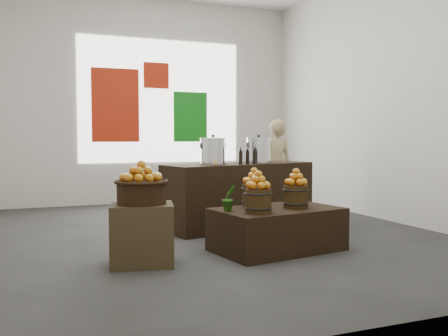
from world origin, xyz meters
name	(u,v)px	position (x,y,z in m)	size (l,w,h in m)	color
ground	(206,234)	(0.00, 0.00, 0.00)	(7.00, 7.00, 0.00)	#343331
back_wall	(146,101)	(0.00, 3.50, 2.00)	(6.00, 0.04, 4.00)	beige
back_opening	(161,101)	(0.30, 3.48, 2.00)	(3.20, 0.02, 2.40)	white
deco_red_left	(115,105)	(-0.60, 3.47, 1.90)	(0.90, 0.04, 1.40)	#A9220D
deco_green_right	(190,117)	(0.90, 3.47, 1.70)	(0.70, 0.04, 1.00)	#117115
deco_red_upper	(156,75)	(0.20, 3.47, 2.50)	(0.50, 0.04, 0.50)	#A9220D
crate	(142,234)	(-1.13, -1.25, 0.31)	(0.62, 0.51, 0.62)	#493B22
wicker_basket	(142,193)	(-1.13, -1.25, 0.73)	(0.50, 0.50, 0.23)	black
apples_in_basket	(141,171)	(-1.13, -1.25, 0.95)	(0.39, 0.39, 0.21)	#960504
display_table	(277,229)	(0.44, -1.19, 0.24)	(1.40, 0.86, 0.49)	black
apple_bucket_front_left	(258,201)	(0.08, -1.44, 0.62)	(0.28, 0.28, 0.26)	#3C2610
apples_in_bucket_front_left	(258,180)	(0.08, -1.44, 0.84)	(0.21, 0.21, 0.19)	#960504
apple_bucket_front_right	(296,197)	(0.64, -1.26, 0.62)	(0.28, 0.28, 0.26)	#3C2610
apples_in_bucket_front_right	(296,177)	(0.64, -1.26, 0.84)	(0.21, 0.21, 0.19)	#960504
apple_bucket_rear	(254,195)	(0.26, -0.95, 0.62)	(0.28, 0.28, 0.26)	#3C2610
apples_in_bucket_rear	(254,176)	(0.26, -0.95, 0.84)	(0.21, 0.21, 0.19)	#960504
herb_garnish_right	(296,193)	(0.81, -0.95, 0.62)	(0.25, 0.21, 0.27)	#256014
herb_garnish_left	(229,198)	(-0.15, -1.18, 0.63)	(0.16, 0.13, 0.29)	#256014
counter	(239,195)	(0.64, 0.36, 0.46)	(2.24, 0.71, 0.92)	black
stock_pot_left	(213,152)	(0.19, 0.25, 1.09)	(0.35, 0.35, 0.35)	silver
stock_pot_center	(258,151)	(0.98, 0.45, 1.09)	(0.35, 0.35, 0.35)	silver
oil_cruets	(249,155)	(0.69, 0.14, 1.04)	(0.24, 0.06, 0.25)	black
shopper	(276,166)	(1.76, 1.39, 0.80)	(0.58, 0.38, 1.59)	#9C8D5F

